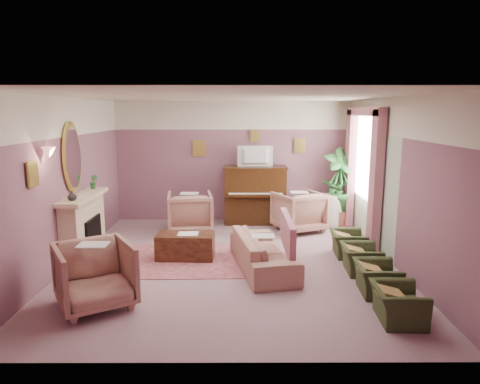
{
  "coord_description": "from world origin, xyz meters",
  "views": [
    {
      "loc": [
        0.13,
        -7.03,
        2.56
      ],
      "look_at": [
        0.15,
        0.4,
        1.16
      ],
      "focal_mm": 32.0,
      "sensor_mm": 36.0,
      "label": 1
    }
  ],
  "objects_px": {
    "floral_armchair_left": "(190,211)",
    "olive_chair_a": "(398,298)",
    "television": "(255,155)",
    "floral_armchair_right": "(299,209)",
    "olive_chair_d": "(348,240)",
    "side_table": "(332,210)",
    "sofa": "(263,246)",
    "floral_armchair_front": "(95,272)",
    "piano": "(255,195)",
    "olive_chair_b": "(377,274)",
    "coffee_table": "(186,246)",
    "olive_chair_c": "(361,255)"
  },
  "relations": [
    {
      "from": "floral_armchair_left",
      "to": "olive_chair_a",
      "type": "height_order",
      "value": "floral_armchair_left"
    },
    {
      "from": "television",
      "to": "floral_armchair_left",
      "type": "relative_size",
      "value": 0.83
    },
    {
      "from": "floral_armchair_right",
      "to": "olive_chair_d",
      "type": "distance_m",
      "value": 1.76
    },
    {
      "from": "floral_armchair_right",
      "to": "side_table",
      "type": "height_order",
      "value": "floral_armchair_right"
    },
    {
      "from": "sofa",
      "to": "floral_armchair_left",
      "type": "relative_size",
      "value": 2.02
    },
    {
      "from": "floral_armchair_front",
      "to": "side_table",
      "type": "xyz_separation_m",
      "value": [
        4.05,
        4.21,
        -0.13
      ]
    },
    {
      "from": "piano",
      "to": "olive_chair_b",
      "type": "distance_m",
      "value": 4.28
    },
    {
      "from": "floral_armchair_front",
      "to": "olive_chair_d",
      "type": "distance_m",
      "value": 4.38
    },
    {
      "from": "coffee_table",
      "to": "side_table",
      "type": "bearing_deg",
      "value": 36.99
    },
    {
      "from": "television",
      "to": "sofa",
      "type": "height_order",
      "value": "television"
    },
    {
      "from": "sofa",
      "to": "floral_armchair_front",
      "type": "relative_size",
      "value": 2.02
    },
    {
      "from": "piano",
      "to": "coffee_table",
      "type": "height_order",
      "value": "piano"
    },
    {
      "from": "television",
      "to": "olive_chair_a",
      "type": "distance_m",
      "value": 5.16
    },
    {
      "from": "television",
      "to": "olive_chair_d",
      "type": "relative_size",
      "value": 1.18
    },
    {
      "from": "television",
      "to": "olive_chair_b",
      "type": "distance_m",
      "value": 4.42
    },
    {
      "from": "floral_armchair_right",
      "to": "piano",
      "type": "bearing_deg",
      "value": 143.19
    },
    {
      "from": "piano",
      "to": "side_table",
      "type": "bearing_deg",
      "value": -4.86
    },
    {
      "from": "floral_armchair_left",
      "to": "coffee_table",
      "type": "bearing_deg",
      "value": -86.37
    },
    {
      "from": "floral_armchair_right",
      "to": "floral_armchair_front",
      "type": "xyz_separation_m",
      "value": [
        -3.2,
        -3.67,
        0.0
      ]
    },
    {
      "from": "television",
      "to": "side_table",
      "type": "bearing_deg",
      "value": -3.26
    },
    {
      "from": "sofa",
      "to": "side_table",
      "type": "bearing_deg",
      "value": 58.1
    },
    {
      "from": "floral_armchair_front",
      "to": "olive_chair_a",
      "type": "xyz_separation_m",
      "value": [
        3.87,
        -0.42,
        -0.19
      ]
    },
    {
      "from": "floral_armchair_left",
      "to": "olive_chair_b",
      "type": "relative_size",
      "value": 1.41
    },
    {
      "from": "television",
      "to": "floral_armchair_left",
      "type": "bearing_deg",
      "value": -151.88
    },
    {
      "from": "television",
      "to": "olive_chair_b",
      "type": "xyz_separation_m",
      "value": [
        1.59,
        -3.91,
        -1.31
      ]
    },
    {
      "from": "coffee_table",
      "to": "sofa",
      "type": "relative_size",
      "value": 0.51
    },
    {
      "from": "piano",
      "to": "floral_armchair_left",
      "type": "distance_m",
      "value": 1.64
    },
    {
      "from": "olive_chair_b",
      "to": "side_table",
      "type": "height_order",
      "value": "side_table"
    },
    {
      "from": "piano",
      "to": "olive_chair_d",
      "type": "relative_size",
      "value": 2.06
    },
    {
      "from": "sofa",
      "to": "floral_armchair_right",
      "type": "bearing_deg",
      "value": 68.31
    },
    {
      "from": "coffee_table",
      "to": "floral_armchair_right",
      "type": "distance_m",
      "value": 2.88
    },
    {
      "from": "floral_armchair_left",
      "to": "side_table",
      "type": "height_order",
      "value": "floral_armchair_left"
    },
    {
      "from": "coffee_table",
      "to": "olive_chair_d",
      "type": "xyz_separation_m",
      "value": [
        2.91,
        0.16,
        0.07
      ]
    },
    {
      "from": "piano",
      "to": "olive_chair_a",
      "type": "bearing_deg",
      "value": -71.55
    },
    {
      "from": "olive_chair_a",
      "to": "olive_chair_d",
      "type": "relative_size",
      "value": 1.0
    },
    {
      "from": "floral_armchair_front",
      "to": "sofa",
      "type": "bearing_deg",
      "value": 31.25
    },
    {
      "from": "olive_chair_a",
      "to": "floral_armchair_front",
      "type": "bearing_deg",
      "value": 173.87
    },
    {
      "from": "olive_chair_a",
      "to": "television",
      "type": "bearing_deg",
      "value": 108.63
    },
    {
      "from": "piano",
      "to": "floral_armchair_right",
      "type": "height_order",
      "value": "piano"
    },
    {
      "from": "sofa",
      "to": "olive_chair_b",
      "type": "height_order",
      "value": "sofa"
    },
    {
      "from": "floral_armchair_left",
      "to": "olive_chair_d",
      "type": "height_order",
      "value": "floral_armchair_left"
    },
    {
      "from": "floral_armchair_right",
      "to": "floral_armchair_front",
      "type": "bearing_deg",
      "value": -131.13
    },
    {
      "from": "floral_armchair_right",
      "to": "television",
      "type": "bearing_deg",
      "value": 145.22
    },
    {
      "from": "floral_armchair_right",
      "to": "side_table",
      "type": "relative_size",
      "value": 1.38
    },
    {
      "from": "piano",
      "to": "coffee_table",
      "type": "xyz_separation_m",
      "value": [
        -1.31,
        -2.48,
        -0.43
      ]
    },
    {
      "from": "sofa",
      "to": "side_table",
      "type": "height_order",
      "value": "sofa"
    },
    {
      "from": "television",
      "to": "olive_chair_b",
      "type": "bearing_deg",
      "value": -67.81
    },
    {
      "from": "sofa",
      "to": "olive_chair_b",
      "type": "bearing_deg",
      "value": -32.24
    },
    {
      "from": "coffee_table",
      "to": "olive_chair_c",
      "type": "relative_size",
      "value": 1.47
    },
    {
      "from": "television",
      "to": "floral_armchair_right",
      "type": "height_order",
      "value": "television"
    }
  ]
}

